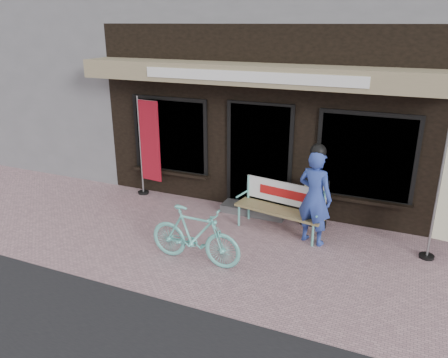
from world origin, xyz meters
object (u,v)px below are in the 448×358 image
at_px(bench, 282,203).
at_px(person, 315,195).
at_px(menu_stand, 315,203).
at_px(bicycle, 195,235).
at_px(nobori_red, 148,146).

xyz_separation_m(bench, person, (0.64, -0.24, 0.35)).
bearing_deg(person, menu_stand, 116.81).
relative_size(bench, bicycle, 1.09).
bearing_deg(menu_stand, person, -75.79).
height_order(nobori_red, menu_stand, nobori_red).
distance_m(bench, menu_stand, 0.65).
bearing_deg(bicycle, menu_stand, -34.47).
relative_size(person, menu_stand, 1.89).
xyz_separation_m(person, bicycle, (-1.56, -1.41, -0.40)).
xyz_separation_m(bench, menu_stand, (0.53, 0.38, -0.04)).
distance_m(person, menu_stand, 0.73).
bearing_deg(menu_stand, bench, -140.41).
relative_size(person, nobori_red, 0.81).
bearing_deg(person, nobori_red, -174.58).
height_order(person, menu_stand, person).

